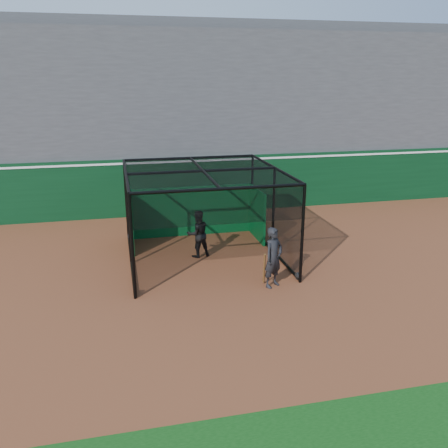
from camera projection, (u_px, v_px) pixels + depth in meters
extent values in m
plane|color=brown|center=(202.00, 295.00, 13.26)|extent=(120.00, 120.00, 0.00)
cube|color=#093317|center=(167.00, 186.00, 20.80)|extent=(50.00, 0.45, 2.50)
cube|color=white|center=(166.00, 161.00, 20.47)|extent=(50.00, 0.50, 0.08)
cube|color=#4C4C4F|center=(157.00, 118.00, 23.62)|extent=(50.00, 7.85, 7.75)
cube|color=#4C4C4F|center=(147.00, 28.00, 25.47)|extent=(50.00, 0.30, 1.20)
cube|color=#085222|center=(192.00, 211.00, 18.03)|extent=(4.71, 0.10, 1.90)
cylinder|color=black|center=(135.00, 292.00, 13.21)|extent=(0.08, 0.22, 0.22)
cylinder|color=black|center=(298.00, 276.00, 14.24)|extent=(0.08, 0.22, 0.22)
cylinder|color=black|center=(129.00, 237.00, 17.69)|extent=(0.08, 0.22, 0.22)
cylinder|color=black|center=(253.00, 228.00, 18.72)|extent=(0.08, 0.22, 0.22)
imported|color=black|center=(198.00, 234.00, 15.88)|extent=(0.89, 0.76, 1.61)
imported|color=black|center=(273.00, 257.00, 13.57)|extent=(0.78, 0.71, 1.79)
cylinder|color=#593819|center=(264.00, 269.00, 13.66)|extent=(0.16, 0.39, 1.02)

